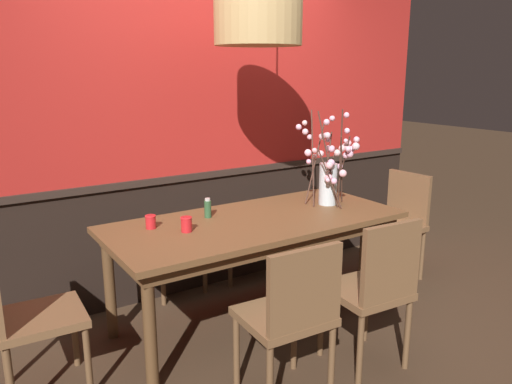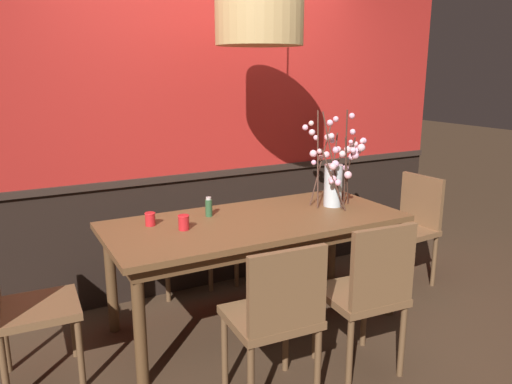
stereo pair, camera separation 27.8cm
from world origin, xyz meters
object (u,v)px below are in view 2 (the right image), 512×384
Objects in this scene: chair_head_west_end at (22,303)px; chair_far_side_right at (245,216)px; dining_table at (256,230)px; pendant_lamp at (259,21)px; chair_far_side_left at (176,224)px; condiment_bottle at (209,207)px; vase_with_blossoms at (335,174)px; chair_near_side_left at (276,314)px; candle_holder_nearer_center at (184,222)px; candle_holder_nearer_edge at (150,219)px; chair_near_side_right at (368,290)px; chair_head_east_end at (411,223)px.

chair_far_side_right is at bearing 25.32° from chair_head_west_end.
pendant_lamp reaches higher than dining_table.
chair_far_side_left is at bearing 107.55° from dining_table.
pendant_lamp is (1.52, 0.09, 1.53)m from chair_head_west_end.
chair_far_side_right is at bearing 46.35° from condiment_bottle.
chair_head_west_end is 2.17m from vase_with_blossoms.
chair_near_side_left is 0.90m from candle_holder_nearer_center.
dining_table is 0.36m from condiment_bottle.
dining_table is 1.47m from chair_head_west_end.
dining_table is 0.70m from candle_holder_nearer_edge.
chair_near_side_right reaches higher than candle_holder_nearer_edge.
candle_holder_nearer_center is (-0.18, 0.83, 0.28)m from chair_near_side_left.
dining_table is at bearing -131.32° from pendant_lamp.
chair_head_east_end reaches higher than chair_far_side_right.
chair_near_side_right is 1.76m from pendant_lamp.
pendant_lamp reaches higher than chair_head_west_end.
dining_table is 0.89m from chair_near_side_right.
chair_head_east_end is 1.98m from candle_holder_nearer_center.
chair_head_east_end is at bearing -6.20° from condiment_bottle.
chair_far_side_left is 1.05× the size of chair_head_west_end.
chair_far_side_left is at bearing 112.81° from pendant_lamp.
dining_table is 2.24× the size of chair_head_east_end.
chair_head_east_end reaches higher than chair_head_west_end.
chair_head_west_end is at bearing -178.93° from vase_with_blossoms.
dining_table is 2.25× the size of chair_far_side_right.
chair_far_side_left is 1.29× the size of vase_with_blossoms.
candle_holder_nearer_center is 1.11× the size of candle_holder_nearer_edge.
candle_holder_nearer_center is (-0.77, 0.84, 0.28)m from chair_near_side_right.
chair_near_side_left is 0.96× the size of pendant_lamp.
vase_with_blossoms is (0.98, 0.85, 0.48)m from chair_near_side_left.
chair_head_east_end reaches higher than candle_holder_nearer_edge.
vase_with_blossoms is 0.95m from condiment_bottle.
chair_near_side_right reaches higher than chair_head_west_end.
condiment_bottle is (-1.70, 0.19, 0.31)m from chair_head_east_end.
chair_near_side_right is at bearing -0.82° from chair_near_side_left.
chair_head_west_end is at bearing -143.55° from chair_far_side_left.
candle_holder_nearer_center is (-1.96, -0.01, 0.30)m from chair_head_east_end.
chair_head_west_end is at bearing -169.30° from condiment_bottle.
candle_holder_nearer_edge is (-0.16, 0.18, -0.00)m from candle_holder_nearer_center.
chair_head_west_end is at bearing -179.23° from dining_table.
pendant_lamp is (0.73, -0.12, 1.22)m from candle_holder_nearer_edge.
chair_far_side_right reaches higher than dining_table.
chair_head_west_end is 1.27m from condiment_bottle.
chair_near_side_right reaches higher than chair_far_side_right.
pendant_lamp is (-1.39, 0.05, 1.52)m from chair_head_east_end.
dining_table is 1.46m from chair_head_east_end.
vase_with_blossoms is at bearing -7.40° from candle_holder_nearer_edge.
pendant_lamp is at bearing 6.11° from candle_holder_nearer_center.
chair_far_side_right is 0.91m from condiment_bottle.
vase_with_blossoms is 1.18m from candle_holder_nearer_center.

